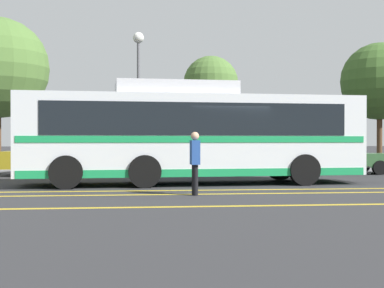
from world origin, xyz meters
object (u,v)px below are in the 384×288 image
parked_car_2 (197,156)px  street_lamp (138,71)px  parked_car_3 (338,158)px  parked_car_1 (64,157)px  tree_1 (380,82)px  tree_2 (211,84)px  transit_bus (191,133)px  pedestrian_0 (195,159)px

parked_car_2 → street_lamp: size_ratio=0.74×
parked_car_3 → street_lamp: street_lamp is taller
parked_car_1 → tree_1: tree_1 is taller
tree_2 → parked_car_3: bearing=-52.0°
parked_car_1 → tree_2: (6.89, 5.83, 3.70)m
parked_car_1 → street_lamp: 5.36m
transit_bus → parked_car_1: bearing=-139.7°
transit_bus → parked_car_3: (6.83, 4.72, -0.98)m
transit_bus → street_lamp: (-1.70, 7.03, 2.94)m
parked_car_1 → street_lamp: street_lamp is taller
parked_car_1 → street_lamp: bearing=-58.0°
parked_car_3 → parked_car_1: bearing=-89.9°
transit_bus → parked_car_1: 6.87m
pedestrian_0 → tree_1: size_ratio=0.26×
transit_bus → parked_car_3: 8.36m
transit_bus → parked_car_2: size_ratio=2.44×
tree_1 → transit_bus: bearing=-139.7°
parked_car_2 → tree_2: tree_2 is taller
parked_car_3 → pedestrian_0: size_ratio=2.82×
tree_1 → tree_2: (-8.66, 1.54, -0.06)m
transit_bus → tree_1: tree_1 is taller
tree_1 → street_lamp: bearing=-170.3°
street_lamp → tree_1: size_ratio=0.98×
pedestrian_0 → street_lamp: 11.28m
transit_bus → parked_car_2: 5.19m
parked_car_1 → parked_car_3: bearing=-94.0°
parked_car_3 → street_lamp: 9.67m
parked_car_1 → parked_car_2: bearing=-91.5°
parked_car_2 → pedestrian_0: (-1.03, -8.60, 0.19)m
tree_1 → tree_2: size_ratio=1.10×
tree_1 → parked_car_2: bearing=-157.7°
transit_bus → parked_car_1: transit_bus is taller
tree_1 → parked_car_1: bearing=-164.6°
pedestrian_0 → tree_1: (11.08, 12.72, 3.56)m
parked_car_3 → tree_2: 8.48m
pedestrian_0 → street_lamp: (-1.43, 10.58, 3.67)m
parked_car_2 → pedestrian_0: size_ratio=2.84×
street_lamp → tree_1: bearing=9.7°
parked_car_3 → tree_2: size_ratio=0.79×
parked_car_3 → tree_1: bearing=139.1°
parked_car_1 → transit_bus: bearing=-139.1°
parked_car_3 → transit_bus: bearing=-54.4°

